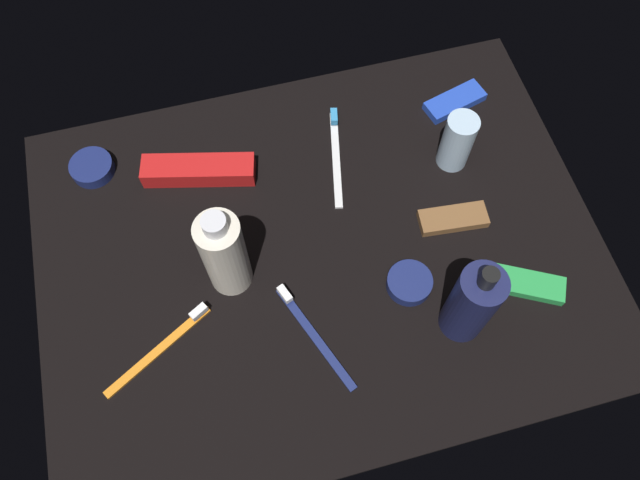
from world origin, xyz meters
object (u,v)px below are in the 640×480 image
Objects in this scene: toothbrush_navy at (311,331)px; toothpaste_box_red at (199,170)px; bodywash_bottle at (224,254)px; deodorant_stick at (457,142)px; snack_bar_blue at (455,101)px; cream_tin_left at (92,168)px; toothbrush_white at (336,152)px; snack_bar_green at (528,284)px; snack_bar_brown at (453,219)px; cream_tin_right at (409,283)px; toothbrush_orange at (164,344)px; lotion_bottle at (472,303)px.

toothpaste_box_red reaches higher than toothbrush_navy.
deodorant_stick is at bearing 15.90° from bodywash_bottle.
cream_tin_left is (-60.42, 2.32, 0.26)cm from snack_bar_blue.
toothbrush_white is 36.04cm from snack_bar_green.
toothbrush_white is 22.53cm from snack_bar_blue.
toothpaste_box_red is 1.69× the size of snack_bar_brown.
cream_tin_right is (24.73, -8.06, -7.20)cm from bodywash_bottle.
toothbrush_navy reaches higher than snack_bar_brown.
snack_bar_green is at bearing -22.09° from toothpaste_box_red.
snack_bar_green is (41.44, -12.61, -7.47)cm from bodywash_bottle.
cream_tin_right is at bearing -125.53° from deodorant_stick.
toothpaste_box_red is at bearing 109.65° from toothbrush_navy.
toothbrush_white is 21.61cm from snack_bar_brown.
bodywash_bottle reaches higher than toothbrush_orange.
toothbrush_navy and toothbrush_white have the same top height.
toothbrush_white and cream_tin_right have the same top height.
snack_bar_brown is 22.39cm from snack_bar_blue.
cream_tin_right is (42.54, -31.64, 0.01)cm from cream_tin_left.
toothbrush_navy is 46.65cm from snack_bar_blue.
cream_tin_left is at bearing 176.06° from toothpaste_box_red.
toothpaste_box_red is (-31.52, 33.56, -6.19)cm from lotion_bottle.
deodorant_stick is 40.57cm from toothpaste_box_red.
toothbrush_white is at bearing 176.45° from snack_bar_blue.
deodorant_stick is (38.27, 10.90, -3.10)cm from bodywash_bottle.
bodywash_bottle is 35.41cm from snack_bar_brown.
lotion_bottle is 2.71× the size of cream_tin_right.
toothbrush_navy is 32.36cm from snack_bar_green.
deodorant_stick is at bearing -127.86° from snack_bar_blue.
toothbrush_orange is at bearing -159.21° from deodorant_stick.
toothbrush_white is at bearing 161.75° from deodorant_stick.
snack_bar_brown is at bearing -12.80° from toothpaste_box_red.
cream_tin_right is at bearing -167.48° from snack_bar_green.
cream_tin_left is at bearing 127.05° from bodywash_bottle.
snack_bar_brown is at bearing -23.91° from cream_tin_left.
bodywash_bottle is 26.99cm from cream_tin_right.
snack_bar_blue is at bearing 67.25° from deodorant_stick.
deodorant_stick is 1.55× the size of cream_tin_right.
bodywash_bottle reaches higher than cream_tin_left.
lotion_bottle reaches higher than toothbrush_navy.
toothpaste_box_red is at bearing 133.21° from lotion_bottle.
toothbrush_navy is at bearing -56.60° from toothpaste_box_red.
bodywash_bottle is at bearing -169.15° from snack_bar_green.
snack_bar_blue is 34.34cm from cream_tin_right.
toothbrush_navy is 2.54× the size of cream_tin_left.
toothbrush_white and toothbrush_orange have the same top height.
deodorant_stick is 0.98× the size of snack_bar_green.
snack_bar_blue is 1.57× the size of cream_tin_right.
toothbrush_navy is 30.20cm from toothbrush_white.
toothbrush_orange is at bearing -166.66° from snack_bar_blue.
snack_bar_blue is (44.06, 2.90, -0.85)cm from toothpaste_box_red.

